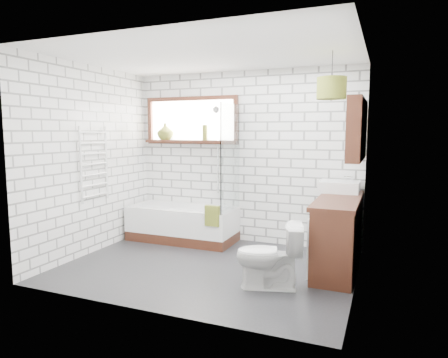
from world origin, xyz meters
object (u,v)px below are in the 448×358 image
at_px(basin, 339,187).
at_px(toilet, 269,256).
at_px(bathtub, 183,223).
at_px(vanity, 338,234).
at_px(pendant, 332,88).

relative_size(basin, toilet, 0.72).
height_order(bathtub, basin, basin).
bearing_deg(basin, vanity, -83.02).
bearing_deg(bathtub, vanity, -9.91).
relative_size(vanity, pendant, 4.65).
height_order(basin, pendant, pendant).
relative_size(toilet, pendant, 2.17).
xyz_separation_m(basin, pendant, (-0.04, -0.74, 1.18)).
bearing_deg(toilet, pendant, 126.15).
distance_m(bathtub, toilet, 2.15).
height_order(toilet, pendant, pendant).
distance_m(bathtub, vanity, 2.35).
bearing_deg(toilet, basin, 142.87).
height_order(bathtub, vanity, vanity).
height_order(vanity, basin, basin).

